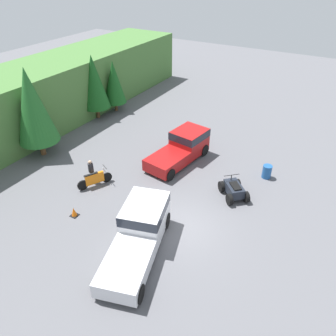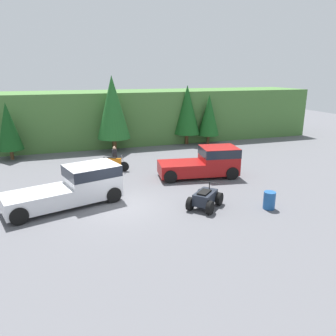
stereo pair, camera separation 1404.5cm
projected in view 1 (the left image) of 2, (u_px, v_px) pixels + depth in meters
name	position (u px, v px, depth m)	size (l,w,h in m)	color
ground_plane	(180.00, 227.00, 17.42)	(80.00, 80.00, 0.00)	#5B5B60
tree_mid_left	(32.00, 106.00, 21.68)	(2.78, 2.78, 6.31)	brown
tree_mid_right	(94.00, 82.00, 27.32)	(2.39, 2.39, 5.43)	brown
tree_right	(114.00, 82.00, 28.85)	(2.00, 2.00, 4.54)	brown
pickup_truck_red	(183.00, 146.00, 22.62)	(5.27, 2.75, 1.92)	maroon
pickup_truck_second	(140.00, 230.00, 15.77)	(6.00, 3.52, 1.92)	silver
dirt_bike	(95.00, 179.00, 20.23)	(2.04, 1.18, 1.16)	black
quad_atv	(234.00, 190.00, 19.35)	(2.28, 2.24, 1.19)	black
rider_person	(91.00, 171.00, 20.33)	(0.47, 0.47, 1.61)	navy
traffic_cone	(74.00, 212.00, 18.01)	(0.42, 0.42, 0.55)	black
steel_barrel	(267.00, 172.00, 21.02)	(0.58, 0.58, 0.88)	#1E5193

